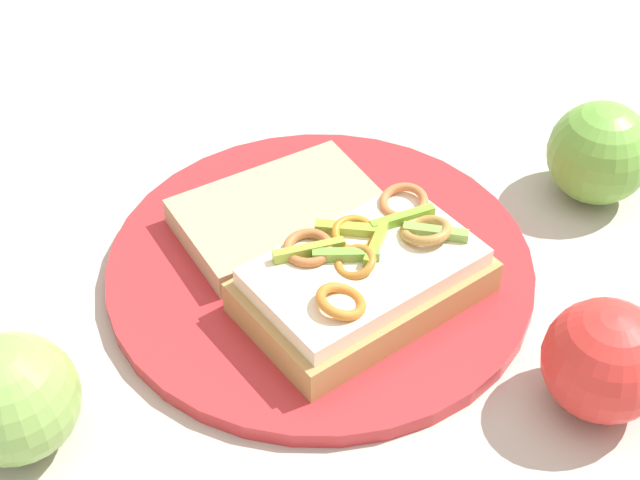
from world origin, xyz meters
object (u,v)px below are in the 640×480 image
(plate, at_px, (320,267))
(apple_2, at_px, (605,361))
(bread_slice_side, at_px, (280,214))
(apple_0, at_px, (600,153))
(apple_1, at_px, (13,399))
(sandwich, at_px, (364,278))

(plate, relative_size, apple_2, 3.94)
(bread_slice_side, bearing_deg, plate, 96.69)
(apple_0, xyz_separation_m, apple_1, (-0.12, 0.44, -0.00))
(apple_0, bearing_deg, plate, 96.95)
(bread_slice_side, relative_size, apple_0, 1.81)
(sandwich, bearing_deg, apple_0, 177.73)
(plate, distance_m, sandwich, 0.05)
(sandwich, bearing_deg, apple_1, -9.87)
(sandwich, distance_m, apple_0, 0.22)
(apple_0, bearing_deg, sandwich, 108.87)
(apple_1, xyz_separation_m, apple_2, (-0.07, -0.35, -0.00))
(bread_slice_side, height_order, apple_0, apple_0)
(sandwich, height_order, bread_slice_side, sandwich)
(bread_slice_side, xyz_separation_m, apple_1, (-0.14, 0.19, 0.02))
(bread_slice_side, xyz_separation_m, apple_2, (-0.20, -0.15, 0.02))
(apple_2, bearing_deg, apple_0, -27.09)
(apple_2, bearing_deg, sandwich, 45.65)
(plate, distance_m, apple_1, 0.23)
(bread_slice_side, xyz_separation_m, apple_0, (-0.02, -0.25, 0.02))
(sandwich, bearing_deg, apple_2, 114.52)
(sandwich, height_order, apple_1, apple_1)
(bread_slice_side, bearing_deg, sandwich, 97.22)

